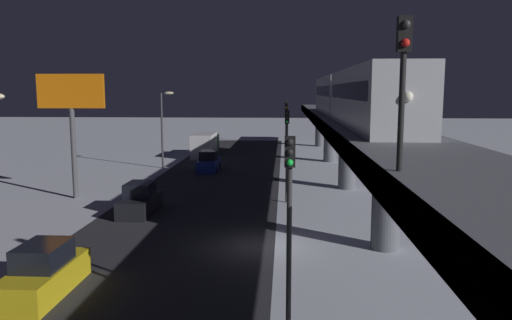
# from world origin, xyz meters

# --- Properties ---
(ground_plane) EXTENTS (240.00, 240.00, 0.00)m
(ground_plane) POSITION_xyz_m (0.00, 0.00, 0.00)
(ground_plane) COLOR silver
(avenue_asphalt) EXTENTS (11.00, 107.33, 0.01)m
(avenue_asphalt) POSITION_xyz_m (4.81, 0.00, 0.00)
(avenue_asphalt) COLOR #28282D
(avenue_asphalt) RESTS_ON ground_plane
(elevated_railway) EXTENTS (5.00, 107.33, 5.61)m
(elevated_railway) POSITION_xyz_m (-6.02, 0.00, 4.85)
(elevated_railway) COLOR slate
(elevated_railway) RESTS_ON ground_plane
(subway_train) EXTENTS (2.94, 36.87, 3.40)m
(subway_train) POSITION_xyz_m (-6.11, -14.98, 7.39)
(subway_train) COLOR #B7BABF
(subway_train) RESTS_ON elevated_railway
(rail_signal) EXTENTS (0.36, 0.41, 4.00)m
(rail_signal) POSITION_xyz_m (-4.18, 10.86, 8.33)
(rail_signal) COLOR black
(rail_signal) RESTS_ON elevated_railway
(sedan_blue) EXTENTS (1.91, 4.29, 1.97)m
(sedan_blue) POSITION_xyz_m (6.21, -23.39, 0.78)
(sedan_blue) COLOR navy
(sedan_blue) RESTS_ON ground_plane
(sedan_black) EXTENTS (1.80, 4.64, 1.97)m
(sedan_black) POSITION_xyz_m (8.01, -6.43, 0.80)
(sedan_black) COLOR black
(sedan_black) RESTS_ON ground_plane
(sedan_yellow) EXTENTS (1.80, 4.65, 1.97)m
(sedan_yellow) POSITION_xyz_m (8.01, 6.33, 0.80)
(sedan_yellow) COLOR gold
(sedan_yellow) RESTS_ON ground_plane
(box_truck) EXTENTS (2.40, 7.40, 2.80)m
(box_truck) POSITION_xyz_m (8.21, -33.98, 1.35)
(box_truck) COLOR #2D6038
(box_truck) RESTS_ON ground_plane
(traffic_light_near) EXTENTS (0.32, 0.44, 6.40)m
(traffic_light_near) POSITION_xyz_m (-1.29, 9.57, 4.20)
(traffic_light_near) COLOR #2D2D2D
(traffic_light_near) RESTS_ON ground_plane
(traffic_light_mid) EXTENTS (0.32, 0.44, 6.40)m
(traffic_light_mid) POSITION_xyz_m (-1.29, -10.05, 4.20)
(traffic_light_mid) COLOR #2D2D2D
(traffic_light_mid) RESTS_ON ground_plane
(traffic_light_far) EXTENTS (0.32, 0.44, 6.40)m
(traffic_light_far) POSITION_xyz_m (-1.29, -29.67, 4.20)
(traffic_light_far) COLOR #2D2D2D
(traffic_light_far) RESTS_ON ground_plane
(traffic_light_distant) EXTENTS (0.32, 0.44, 6.40)m
(traffic_light_distant) POSITION_xyz_m (-1.29, -49.29, 4.20)
(traffic_light_distant) COLOR #2D2D2D
(traffic_light_distant) RESTS_ON ground_plane
(commercial_billboard) EXTENTS (4.80, 0.36, 8.90)m
(commercial_billboard) POSITION_xyz_m (13.98, -10.59, 6.83)
(commercial_billboard) COLOR #4C4C51
(commercial_billboard) RESTS_ON ground_plane
(street_lamp_far) EXTENTS (1.35, 0.44, 7.65)m
(street_lamp_far) POSITION_xyz_m (10.88, -25.00, 4.81)
(street_lamp_far) COLOR #38383D
(street_lamp_far) RESTS_ON ground_plane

